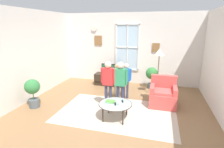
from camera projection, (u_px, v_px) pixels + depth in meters
name	position (u px, v px, depth m)	size (l,w,h in m)	color
ground_plane	(109.00, 115.00, 4.77)	(6.05, 6.49, 0.02)	olive
back_wall	(130.00, 49.00, 7.18)	(5.45, 0.17, 2.83)	silver
side_wall_left	(17.00, 58.00, 5.10)	(0.12, 5.89, 2.83)	silver
area_rug	(117.00, 112.00, 4.90)	(3.19, 1.98, 0.01)	#C6B29E
tv_stand	(109.00, 79.00, 7.14)	(1.11, 0.46, 0.46)	#2D2319
television	(109.00, 69.00, 7.02)	(0.59, 0.08, 0.41)	#4C4C4C
armchair	(163.00, 95.00, 5.28)	(0.76, 0.74, 0.87)	#D14C47
coffee_table	(115.00, 104.00, 4.49)	(0.86, 0.86, 0.42)	#99B2B7
book_stack	(110.00, 101.00, 4.56)	(0.25, 0.20, 0.05)	#72A46C
cup	(120.00, 103.00, 4.38)	(0.08, 0.08, 0.11)	white
remote_near_books	(115.00, 104.00, 4.44)	(0.04, 0.14, 0.02)	black
remote_near_cup	(122.00, 101.00, 4.61)	(0.04, 0.14, 0.02)	black
person_blue_shirt	(126.00, 77.00, 5.70)	(0.35, 0.16, 1.17)	#333851
person_black_shirt	(117.00, 78.00, 5.54)	(0.36, 0.16, 1.19)	#726656
person_red_shirt	(108.00, 79.00, 5.00)	(0.41, 0.19, 1.38)	#333851
person_green_shirt	(120.00, 80.00, 4.95)	(0.41, 0.19, 1.37)	#333851
potted_plant_by_window	(152.00, 75.00, 6.67)	(0.45, 0.45, 0.82)	#4C565B
potted_plant_corner	(33.00, 90.00, 5.10)	(0.43, 0.43, 0.85)	#4C565B
floor_lamp	(159.00, 57.00, 5.66)	(0.32, 0.32, 1.63)	black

